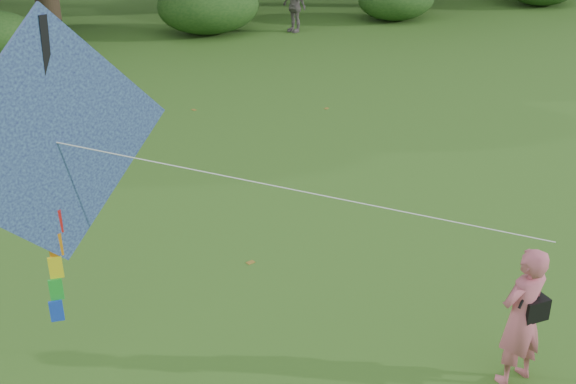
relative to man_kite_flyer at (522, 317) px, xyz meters
name	(u,v)px	position (x,y,z in m)	size (l,w,h in m)	color
ground	(411,359)	(-0.88, 0.76, -0.86)	(100.00, 100.00, 0.00)	#265114
man_kite_flyer	(522,317)	(0.00, 0.00, 0.00)	(0.63, 0.41, 1.71)	#C65D6D
bystander_right	(294,6)	(4.89, 17.81, 0.01)	(1.02, 0.42, 1.74)	slate
crossbody_bag	(533,307)	(0.12, -0.03, 0.11)	(0.43, 0.20, 0.70)	black
flying_kite	(55,146)	(-4.52, 1.69, 2.11)	(6.00, 2.32, 3.35)	#232D9A
shrub_band	(98,19)	(-1.61, 18.36, 0.00)	(39.15, 3.22, 1.88)	#264919
fallen_leaves	(313,250)	(-0.88, 3.61, -0.85)	(10.79, 14.27, 0.01)	olive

